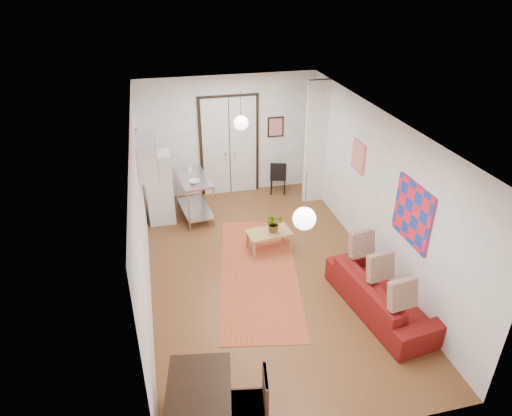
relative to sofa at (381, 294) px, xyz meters
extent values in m
plane|color=brown|center=(-1.60, 1.50, -0.32)|extent=(7.00, 7.00, 0.00)
cube|color=silver|center=(-1.60, 1.50, 2.58)|extent=(4.20, 7.00, 0.02)
cube|color=white|center=(-1.60, 5.00, 1.13)|extent=(4.20, 0.02, 2.90)
cube|color=white|center=(-1.60, -2.00, 1.13)|extent=(4.20, 0.02, 2.90)
cube|color=white|center=(-3.70, 1.50, 1.13)|extent=(0.02, 7.00, 2.90)
cube|color=white|center=(0.50, 1.50, 1.13)|extent=(0.02, 7.00, 2.90)
cube|color=silver|center=(-1.60, 4.95, 0.88)|extent=(1.44, 0.06, 2.50)
cube|color=white|center=(0.25, 4.05, 1.13)|extent=(0.50, 0.10, 2.90)
cube|color=silver|center=(-3.52, 3.00, 1.58)|extent=(0.35, 1.00, 0.70)
cube|color=red|center=(0.47, 0.25, 1.33)|extent=(0.05, 1.00, 1.00)
cube|color=#F1E7C8|center=(0.47, 2.30, 1.48)|extent=(0.05, 0.50, 0.60)
cube|color=red|center=(-0.45, 4.97, 1.28)|extent=(0.40, 0.03, 0.50)
cube|color=#9A7040|center=(-3.67, 3.50, 1.63)|extent=(0.03, 0.44, 0.54)
sphere|color=white|center=(-1.60, 3.50, 1.93)|extent=(0.30, 0.30, 0.30)
cylinder|color=black|center=(-1.60, 3.50, 2.33)|extent=(0.01, 0.01, 0.50)
sphere|color=white|center=(-1.60, -0.50, 1.93)|extent=(0.30, 0.30, 0.30)
cylinder|color=black|center=(-1.60, -0.50, 2.33)|extent=(0.01, 0.01, 0.50)
cube|color=#C55D31|center=(-1.72, 1.48, -0.32)|extent=(2.07, 3.93, 0.01)
imported|color=maroon|center=(0.00, 0.00, 0.00)|extent=(1.16, 2.31, 0.65)
cube|color=#A98B50|center=(-1.32, 2.23, 0.04)|extent=(0.92, 0.57, 0.04)
cube|color=#A98B50|center=(-1.71, 2.03, -0.15)|extent=(0.05, 0.05, 0.35)
cube|color=#A98B50|center=(-0.94, 2.03, -0.15)|extent=(0.05, 0.05, 0.35)
cube|color=#A98B50|center=(-1.71, 2.42, -0.15)|extent=(0.05, 0.05, 0.35)
cube|color=#A98B50|center=(-0.94, 2.42, -0.15)|extent=(0.05, 0.05, 0.35)
imported|color=#325D29|center=(-1.22, 2.23, 0.25)|extent=(0.33, 0.37, 0.38)
cube|color=#B2B5B7|center=(-2.61, 3.91, 0.63)|extent=(0.80, 1.34, 0.04)
cube|color=#B2B5B7|center=(-2.61, 3.91, -0.13)|extent=(0.76, 1.30, 0.03)
cylinder|color=#B2B5B7|center=(-2.89, 3.32, 0.15)|extent=(0.04, 0.04, 0.95)
cylinder|color=#B2B5B7|center=(-2.33, 3.32, 0.15)|extent=(0.04, 0.04, 0.95)
cylinder|color=#B2B5B7|center=(-2.89, 4.50, 0.15)|extent=(0.04, 0.04, 0.95)
cylinder|color=#B2B5B7|center=(-2.33, 4.50, 0.15)|extent=(0.04, 0.04, 0.95)
imported|color=beige|center=(-2.61, 3.61, 0.68)|extent=(0.26, 0.26, 0.06)
imported|color=teal|center=(-2.66, 4.16, 0.75)|extent=(0.11, 0.10, 0.20)
cube|color=silver|center=(-3.35, 3.90, 0.47)|extent=(0.57, 0.57, 1.59)
cube|color=black|center=(-3.19, -1.65, 0.39)|extent=(0.97, 1.44, 0.05)
cube|color=black|center=(-3.53, -1.03, 0.02)|extent=(0.07, 0.07, 0.68)
cube|color=black|center=(-2.86, -1.03, 0.02)|extent=(0.07, 0.07, 0.68)
cube|color=#3A1F12|center=(-2.59, -1.62, 0.11)|extent=(0.50, 0.49, 0.04)
cube|color=#3A1F12|center=(-2.59, -1.43, 0.36)|extent=(0.11, 0.42, 0.46)
cylinder|color=#3A1F12|center=(-2.77, -1.44, -0.10)|extent=(0.03, 0.03, 0.44)
cylinder|color=#3A1F12|center=(-2.41, -1.44, -0.10)|extent=(0.03, 0.03, 0.44)
cube|color=#3A1F12|center=(-2.59, -1.65, 0.11)|extent=(0.50, 0.49, 0.04)
cube|color=#3A1F12|center=(-2.59, -1.45, 0.36)|extent=(0.11, 0.42, 0.46)
cylinder|color=#3A1F12|center=(-2.77, -1.46, -0.10)|extent=(0.03, 0.03, 0.44)
cylinder|color=#3A1F12|center=(-2.41, -1.46, -0.10)|extent=(0.03, 0.03, 0.44)
cube|color=black|center=(-0.45, 4.65, 0.10)|extent=(0.49, 0.49, 0.04)
cube|color=black|center=(-0.45, 4.82, 0.32)|extent=(0.38, 0.16, 0.42)
cylinder|color=black|center=(-0.62, 4.48, -0.11)|extent=(0.03, 0.03, 0.42)
cylinder|color=black|center=(-0.29, 4.48, -0.11)|extent=(0.03, 0.03, 0.42)
cylinder|color=black|center=(-0.62, 4.81, -0.11)|extent=(0.03, 0.03, 0.42)
cylinder|color=black|center=(-0.29, 4.81, -0.11)|extent=(0.03, 0.03, 0.42)
camera|label=1|loc=(-3.36, -5.26, 4.82)|focal=32.00mm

